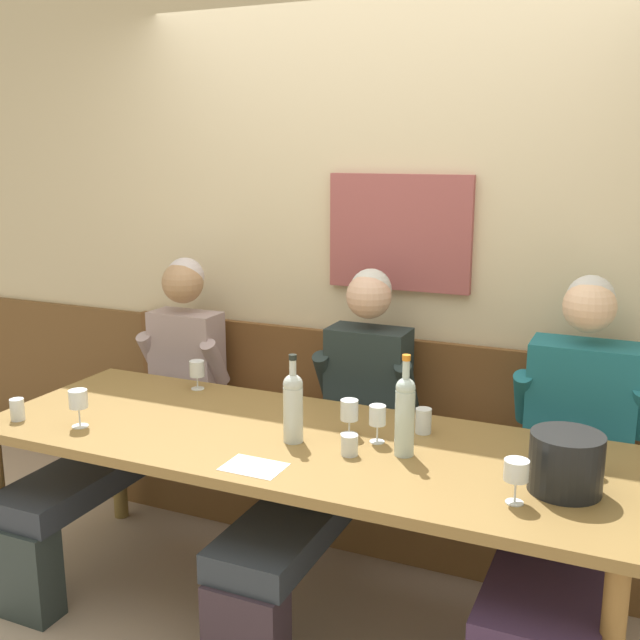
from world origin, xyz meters
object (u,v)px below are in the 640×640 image
wine_glass_mid_right (197,370)px  wine_glass_mid_left (349,412)px  wall_bench (364,476)px  person_right_seat (142,407)px  dining_table (296,454)px  wine_glass_near_bucket (377,416)px  wine_glass_by_bottle (586,443)px  person_left_seat (569,470)px  wine_glass_right_end (78,401)px  water_tumbler_center (349,445)px  water_tumbler_right (17,409)px  ice_bucket (566,463)px  water_tumbler_left (423,421)px  wine_bottle_amber_mid (293,405)px  wine_bottle_green_tall (405,413)px  wine_glass_center_front (516,471)px  person_center_right_seat (337,437)px

wine_glass_mid_right → wine_glass_mid_left: wine_glass_mid_left is taller
wall_bench → person_right_seat: size_ratio=2.05×
dining_table → wine_glass_near_bucket: bearing=14.1°
wine_glass_by_bottle → wine_glass_mid_right: bearing=172.6°
person_left_seat → wine_glass_by_bottle: size_ratio=9.18×
person_left_seat → wine_glass_right_end: size_ratio=9.05×
wine_glass_mid_left → wine_glass_near_bucket: wine_glass_near_bucket is taller
water_tumbler_center → water_tumbler_right: size_ratio=0.85×
ice_bucket → water_tumbler_right: bearing=-173.9°
person_right_seat → wine_glass_mid_right: size_ratio=10.22×
water_tumbler_left → water_tumbler_right: bearing=-160.9°
wine_glass_mid_right → wine_glass_near_bucket: bearing=-15.5°
dining_table → wine_bottle_amber_mid: (0.01, -0.04, 0.21)m
wall_bench → wine_bottle_green_tall: bearing=-60.0°
dining_table → wine_bottle_amber_mid: size_ratio=7.38×
wine_glass_mid_left → wall_bench: bearing=105.4°
wine_glass_near_bucket → wine_glass_by_bottle: wine_glass_by_bottle is taller
wine_glass_center_front → person_left_seat: bearing=79.6°
person_right_seat → wine_glass_right_end: bearing=-75.1°
wine_glass_by_bottle → water_tumbler_left: (-0.60, 0.11, -0.05)m
person_right_seat → ice_bucket: 2.03m
wine_glass_right_end → person_left_seat: bearing=19.2°
person_right_seat → person_center_right_seat: person_center_right_seat is taller
wine_bottle_amber_mid → wine_glass_mid_left: wine_bottle_amber_mid is taller
wine_glass_center_front → wine_bottle_amber_mid: bearing=168.4°
wine_glass_by_bottle → dining_table: bearing=-173.2°
wall_bench → wine_glass_by_bottle: size_ratio=18.76×
wall_bench → person_center_right_seat: size_ratio=2.05×
ice_bucket → water_tumbler_left: ice_bucket is taller
wine_glass_center_front → wine_glass_mid_left: bearing=154.9°
wine_glass_by_bottle → ice_bucket: bearing=-103.2°
water_tumbler_left → wall_bench: bearing=130.3°
person_center_right_seat → person_left_seat: person_left_seat is taller
wall_bench → wine_glass_mid_left: size_ratio=19.82×
person_right_seat → wine_glass_mid_right: (0.32, 0.00, 0.22)m
wine_glass_by_bottle → wine_bottle_amber_mid: bearing=-170.7°
person_left_seat → wine_glass_mid_right: person_left_seat is taller
person_left_seat → water_tumbler_left: person_left_seat is taller
wall_bench → water_tumbler_center: bearing=-73.1°
person_center_right_seat → wine_glass_by_bottle: 1.06m
wall_bench → wine_glass_by_bottle: wall_bench is taller
wine_bottle_amber_mid → wine_glass_mid_left: size_ratio=2.40×
wine_glass_by_bottle → wine_glass_near_bucket: bearing=-176.3°
wine_glass_by_bottle → water_tumbler_center: 0.81m
dining_table → person_center_right_seat: 0.36m
wine_glass_center_front → water_tumbler_center: 0.63m
person_left_seat → wine_glass_near_bucket: bearing=-155.9°
person_center_right_seat → water_tumbler_center: (0.23, -0.43, 0.16)m
dining_table → person_left_seat: person_left_seat is taller
dining_table → wine_glass_mid_right: 0.77m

